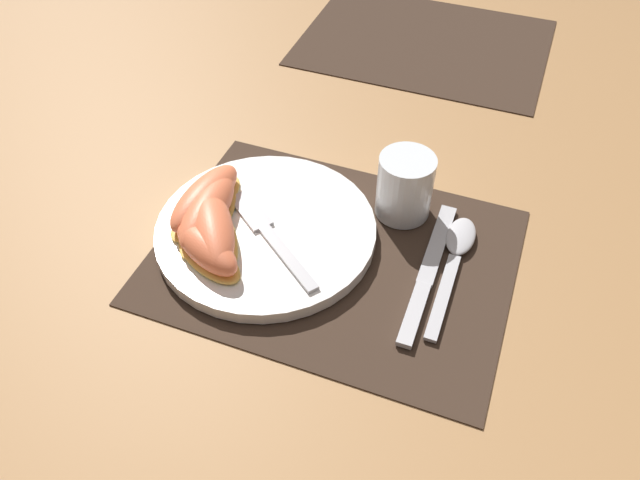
% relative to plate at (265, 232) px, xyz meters
% --- Properties ---
extents(ground_plane, '(3.00, 3.00, 0.00)m').
position_rel_plate_xyz_m(ground_plane, '(0.09, 0.00, -0.01)').
color(ground_plane, '#A37547').
extents(placemat, '(0.41, 0.31, 0.00)m').
position_rel_plate_xyz_m(placemat, '(0.09, 0.00, -0.01)').
color(placemat, '#38281E').
rests_on(placemat, ground_plane).
extents(placemat_far, '(0.41, 0.31, 0.00)m').
position_rel_plate_xyz_m(placemat_far, '(0.06, 0.52, -0.01)').
color(placemat_far, '#38281E').
rests_on(placemat_far, ground_plane).
extents(plate, '(0.26, 0.26, 0.02)m').
position_rel_plate_xyz_m(plate, '(0.00, 0.00, 0.00)').
color(plate, white).
rests_on(plate, placemat).
extents(juice_glass, '(0.07, 0.07, 0.08)m').
position_rel_plate_xyz_m(juice_glass, '(0.14, 0.10, 0.03)').
color(juice_glass, silver).
rests_on(juice_glass, placemat).
extents(knife, '(0.02, 0.22, 0.01)m').
position_rel_plate_xyz_m(knife, '(0.19, 0.01, -0.01)').
color(knife, '#BCBCC1').
rests_on(knife, placemat).
extents(spoon, '(0.03, 0.19, 0.01)m').
position_rel_plate_xyz_m(spoon, '(0.22, 0.05, -0.00)').
color(spoon, '#BCBCC1').
rests_on(spoon, placemat).
extents(fork, '(0.15, 0.12, 0.00)m').
position_rel_plate_xyz_m(fork, '(0.01, -0.01, 0.01)').
color(fork, '#BCBCC1').
rests_on(fork, plate).
extents(citrus_wedge_0, '(0.06, 0.13, 0.04)m').
position_rel_plate_xyz_m(citrus_wedge_0, '(-0.08, 0.00, 0.02)').
color(citrus_wedge_0, '#F7C656').
rests_on(citrus_wedge_0, plate).
extents(citrus_wedge_1, '(0.06, 0.13, 0.04)m').
position_rel_plate_xyz_m(citrus_wedge_1, '(-0.06, -0.02, 0.03)').
color(citrus_wedge_1, '#F7C656').
rests_on(citrus_wedge_1, plate).
extents(citrus_wedge_2, '(0.12, 0.14, 0.04)m').
position_rel_plate_xyz_m(citrus_wedge_2, '(-0.04, -0.04, 0.03)').
color(citrus_wedge_2, '#F7C656').
rests_on(citrus_wedge_2, plate).
extents(citrus_wedge_3, '(0.11, 0.08, 0.04)m').
position_rel_plate_xyz_m(citrus_wedge_3, '(-0.04, -0.07, 0.02)').
color(citrus_wedge_3, '#F7C656').
rests_on(citrus_wedge_3, plate).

